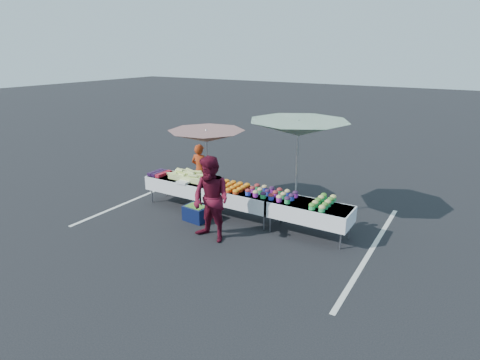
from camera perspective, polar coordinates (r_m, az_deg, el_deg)
The scene contains 17 objects.
ground at distance 9.96m, azimuth 0.00°, elevation -5.47°, with size 80.00×80.00×0.00m, color black.
stripe_left at distance 11.82m, azimuth -13.42°, elevation -2.11°, with size 0.10×5.00×0.00m, color silver.
stripe_right at distance 8.91m, azimuth 18.18°, elevation -9.45°, with size 0.10×5.00×0.00m, color silver.
table_left at distance 10.73m, azimuth -8.26°, elevation -0.57°, with size 1.86×0.81×0.75m.
table_center at distance 9.74m, azimuth 0.00°, elevation -2.33°, with size 1.86×0.81×0.75m.
table_right at distance 9.01m, azimuth 9.88°, elevation -4.36°, with size 1.86×0.81×0.75m.
berry_punnets at distance 11.07m, azimuth -11.36°, elevation 0.97°, with size 0.40×0.54×0.08m.
corn_pile at distance 10.53m, azimuth -7.13°, elevation 0.59°, with size 1.16×0.57×0.26m.
plastic_bags at distance 10.27m, azimuth -8.06°, elevation -0.30°, with size 0.30×0.25×0.05m, color white.
carrot_bowls at distance 9.79m, azimuth -1.28°, elevation -0.89°, with size 0.75×0.69×0.11m.
potato_cups at distance 9.28m, azimuth 4.50°, elevation -1.84°, with size 1.14×0.58×0.16m.
bean_baskets at distance 8.91m, azimuth 11.71°, elevation -3.07°, with size 0.36×0.86×0.15m.
vendor at distance 11.33m, azimuth -5.70°, elevation 1.40°, with size 0.54×0.36×1.49m, color #A33412.
customer at distance 8.57m, azimuth -4.14°, elevation -2.78°, with size 0.91×0.71×1.87m, color #590D1F.
umbrella_left at distance 10.37m, azimuth -4.78°, elevation 6.15°, with size 2.41×2.41×2.04m.
umbrella_right at distance 9.51m, azimuth 8.35°, elevation 7.18°, with size 2.60×2.60×2.44m.
storage_bin at distance 9.83m, azimuth -6.23°, elevation -4.67°, with size 0.62×0.47×0.38m.
Camera 1 is at (4.71, -7.82, 3.99)m, focal length 30.00 mm.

